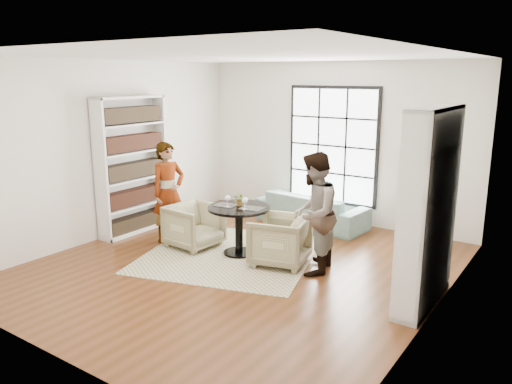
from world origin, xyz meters
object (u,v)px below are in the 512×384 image
Objects in this scene: armchair_left at (194,226)px; person_right at (314,214)px; sofa at (312,209)px; wine_glass_left at (228,199)px; wine_glass_right at (245,201)px; armchair_right at (280,240)px; pedestal_table at (239,220)px; person_left at (169,192)px; flower_centerpiece at (240,200)px.

person_right is (2.10, 0.14, 0.51)m from armchair_left.
sofa is 2.67× the size of armchair_left.
wine_glass_left is 0.98× the size of wine_glass_right.
person_right is at bearing 124.32° from sofa.
armchair_right is at bearing -81.02° from armchair_left.
wine_glass_left reaches higher than armchair_right.
pedestal_table is at bearing 90.60° from sofa.
person_left is at bearing -100.13° from armchair_right.
person_left is at bearing -174.30° from pedestal_table.
pedestal_table is 0.84m from armchair_left.
armchair_left is 0.97× the size of armchair_right.
sofa is at bearing 84.81° from pedestal_table.
person_right is at bearing -2.10° from flower_centerpiece.
wine_glass_right is (0.98, 0.05, 0.55)m from armchair_left.
flower_centerpiece is (-0.20, -1.99, 0.57)m from sofa.
person_right reaches higher than person_left.
person_left is (-1.36, -0.14, 0.28)m from pedestal_table.
armchair_left is (-0.99, -2.18, 0.05)m from sofa.
armchair_left is 4.19× the size of wine_glass_left.
wine_glass_right is at bearing 5.45° from wine_glass_left.
armchair_left is 1.12m from wine_glass_right.
person_right is 8.42× the size of flower_centerpiece.
person_left reaches higher than wine_glass_right.
sofa is at bearing 81.63° from wine_glass_left.
wine_glass_right is at bearing -99.48° from person_right.
wine_glass_left is at bearing -96.42° from armchair_right.
flower_centerpiece is at bearing 53.92° from wine_glass_left.
person_left is (-2.10, -0.14, 0.48)m from armchair_right.
wine_glass_right is (-1.12, -0.09, 0.04)m from person_right.
person_left reaches higher than armchair_left.
person_right reaches higher than armchair_right.
sofa is 2.72m from person_left.
person_right reaches higher than wine_glass_left.
armchair_right is at bearing -3.62° from flower_centerpiece.
sofa is 10.93× the size of wine_glass_right.
wine_glass_left is at bearing -174.55° from wine_glass_right.
pedestal_table is at bearing -76.62° from armchair_left.
armchair_left reaches higher than sofa.
armchair_left is 3.81× the size of flower_centerpiece.
person_left reaches higher than wine_glass_left.
wine_glass_right is at bearing -83.06° from armchair_left.
armchair_right reaches higher than sofa.
flower_centerpiece is at bearing 144.09° from wine_glass_right.
armchair_left is at bearing -177.98° from wine_glass_left.
armchair_left is 0.97m from flower_centerpiece.
flower_centerpiece reaches higher than sofa.
armchair_left is 0.73m from person_left.
wine_glass_right is 0.23m from flower_centerpiece.
pedestal_table is 0.39m from wine_glass_left.
person_left is at bearing -178.02° from wine_glass_right.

